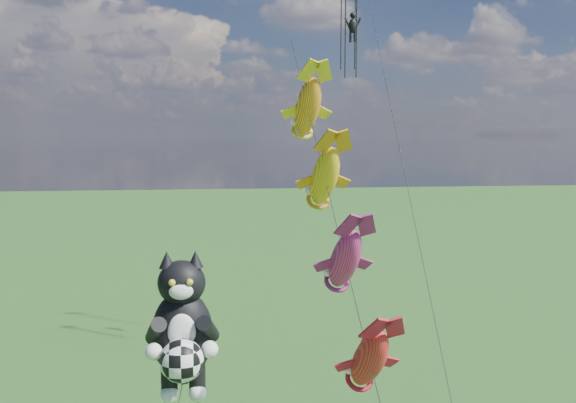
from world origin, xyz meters
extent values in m
ellipsoid|color=black|center=(0.95, 5.79, 6.93)|extent=(2.67, 2.46, 3.14)
ellipsoid|color=black|center=(0.95, 5.69, 8.80)|extent=(2.12, 2.03, 1.59)
cone|color=black|center=(0.46, 5.69, 9.63)|extent=(0.72, 0.72, 0.59)
cone|color=black|center=(1.44, 5.69, 9.63)|extent=(0.72, 0.72, 0.59)
ellipsoid|color=white|center=(0.95, 5.05, 8.65)|extent=(0.92, 0.70, 0.57)
ellipsoid|color=white|center=(0.95, 5.05, 7.23)|extent=(1.05, 0.72, 1.29)
sphere|color=gold|center=(0.66, 4.98, 8.97)|extent=(0.24, 0.24, 0.24)
sphere|color=gold|center=(1.25, 4.98, 8.97)|extent=(0.24, 0.24, 0.24)
sphere|color=white|center=(0.02, 4.76, 6.69)|extent=(0.59, 0.59, 0.59)
sphere|color=white|center=(1.88, 4.76, 6.69)|extent=(0.59, 0.59, 0.59)
sphere|color=white|center=(0.46, 5.64, 4.83)|extent=(0.63, 0.63, 0.63)
sphere|color=white|center=(1.44, 5.64, 4.83)|extent=(0.63, 0.63, 0.63)
sphere|color=white|center=(0.95, 4.47, 6.44)|extent=(1.47, 1.47, 1.47)
cylinder|color=black|center=(6.23, 2.06, 8.95)|extent=(1.72, 15.75, 17.63)
ellipsoid|color=red|center=(6.37, 0.80, 7.55)|extent=(1.16, 2.54, 2.59)
ellipsoid|color=#D83376|center=(6.13, 3.00, 10.01)|extent=(1.16, 2.54, 2.59)
ellipsoid|color=yellow|center=(5.90, 5.21, 12.48)|extent=(1.16, 2.54, 2.59)
ellipsoid|color=red|center=(5.66, 7.41, 14.94)|extent=(1.16, 2.54, 2.59)
cylinder|color=black|center=(10.94, 13.17, 13.75)|extent=(1.02, 17.06, 27.22)
cylinder|color=black|center=(9.59, 18.57, 20.45)|extent=(0.08, 0.08, 7.27)
cylinder|color=black|center=(10.20, 18.57, 20.45)|extent=(0.08, 0.08, 7.27)
cylinder|color=black|center=(10.03, 21.69, 21.40)|extent=(0.08, 0.08, 7.58)
cylinder|color=black|center=(10.86, 21.69, 21.40)|extent=(0.08, 0.08, 7.58)
camera|label=1|loc=(1.71, -16.44, 13.90)|focal=40.00mm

